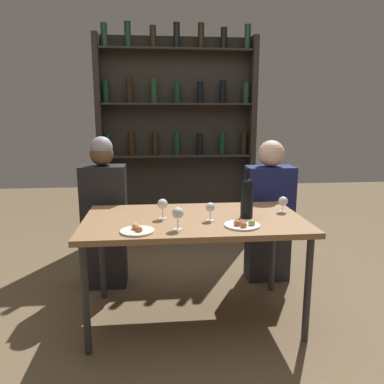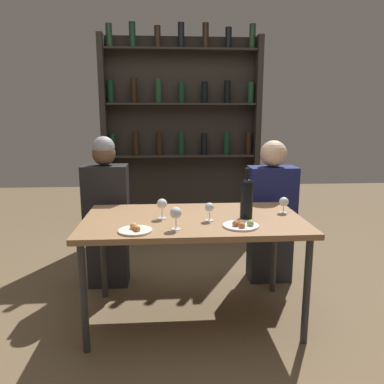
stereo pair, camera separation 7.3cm
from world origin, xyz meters
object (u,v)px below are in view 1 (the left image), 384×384
at_px(wine_glass_1, 163,205).
at_px(wine_glass_2, 283,202).
at_px(wine_glass_3, 210,208).
at_px(seated_person_right, 269,215).
at_px(wine_bottle, 247,196).
at_px(food_plate_1, 243,225).
at_px(wine_glass_0, 178,214).
at_px(food_plate_0, 137,230).
at_px(seated_person_left, 105,216).

height_order(wine_glass_1, wine_glass_2, wine_glass_1).
xyz_separation_m(wine_glass_3, seated_person_right, (0.60, 0.66, -0.24)).
xyz_separation_m(wine_bottle, food_plate_1, (-0.07, -0.20, -0.13)).
bearing_deg(wine_glass_0, food_plate_1, 2.76).
bearing_deg(food_plate_1, wine_glass_2, 41.29).
height_order(wine_glass_2, seated_person_right, seated_person_right).
bearing_deg(wine_glass_1, food_plate_0, -119.65).
relative_size(food_plate_1, seated_person_left, 0.18).
bearing_deg(seated_person_right, food_plate_0, -140.83).
xyz_separation_m(wine_bottle, seated_person_left, (-1.01, 0.61, -0.28)).
distance_m(wine_glass_2, seated_person_left, 1.41).
relative_size(food_plate_0, food_plate_1, 0.91).
bearing_deg(wine_glass_1, food_plate_1, -25.35).
xyz_separation_m(wine_glass_1, seated_person_left, (-0.46, 0.59, -0.22)).
relative_size(wine_glass_2, food_plate_1, 0.51).
relative_size(wine_glass_1, seated_person_left, 0.11).
xyz_separation_m(wine_glass_3, food_plate_0, (-0.46, -0.20, -0.07)).
bearing_deg(food_plate_1, seated_person_left, 138.98).
xyz_separation_m(wine_glass_0, wine_glass_1, (-0.08, 0.25, -0.00)).
relative_size(food_plate_0, seated_person_right, 0.17).
bearing_deg(wine_bottle, wine_glass_0, -154.76).
bearing_deg(seated_person_left, wine_glass_2, -20.97).
distance_m(wine_glass_0, seated_person_left, 1.02).
bearing_deg(seated_person_left, wine_bottle, -31.22).
distance_m(wine_bottle, seated_person_left, 1.22).
distance_m(wine_bottle, wine_glass_2, 0.32).
bearing_deg(wine_glass_2, wine_glass_3, -163.30).
height_order(wine_glass_3, seated_person_left, seated_person_left).
xyz_separation_m(wine_glass_0, food_plate_1, (0.40, 0.02, -0.09)).
bearing_deg(wine_glass_3, wine_glass_2, 16.70).
bearing_deg(food_plate_1, wine_bottle, 70.09).
relative_size(wine_glass_0, wine_glass_1, 1.04).
bearing_deg(wine_bottle, wine_glass_2, 21.73).
bearing_deg(seated_person_left, wine_glass_0, -57.07).
xyz_separation_m(wine_glass_0, seated_person_left, (-0.54, 0.84, -0.23)).
xyz_separation_m(wine_glass_1, wine_glass_3, (0.31, -0.07, -0.01)).
height_order(wine_glass_0, wine_glass_1, wine_glass_0).
bearing_deg(food_plate_1, seated_person_right, 62.78).
distance_m(food_plate_0, seated_person_right, 1.38).
distance_m(wine_glass_0, food_plate_0, 0.26).
relative_size(wine_glass_1, food_plate_1, 0.61).
height_order(wine_glass_0, food_plate_1, wine_glass_0).
distance_m(wine_bottle, seated_person_right, 0.77).
xyz_separation_m(wine_glass_3, seated_person_left, (-0.76, 0.66, -0.21)).
height_order(wine_glass_1, food_plate_1, wine_glass_1).
relative_size(wine_glass_0, seated_person_left, 0.11).
distance_m(food_plate_0, seated_person_left, 0.92).
distance_m(wine_glass_3, seated_person_right, 0.92).
height_order(wine_glass_0, seated_person_right, seated_person_right).
xyz_separation_m(wine_glass_2, food_plate_0, (-1.00, -0.36, -0.06)).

